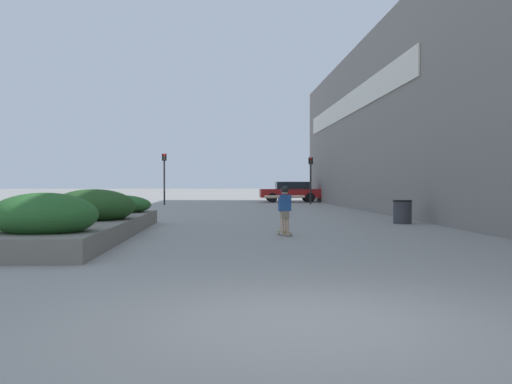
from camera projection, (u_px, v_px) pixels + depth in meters
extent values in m
plane|color=gray|center=(313.00, 322.00, 5.69)|extent=(300.00, 300.00, 0.00)
cube|color=gray|center=(401.00, 112.00, 23.76)|extent=(0.60, 47.09, 8.78)
cube|color=silver|center=(347.00, 106.00, 32.71)|extent=(0.06, 24.42, 1.20)
cube|color=slate|center=(93.00, 228.00, 14.85)|extent=(2.06, 10.64, 0.44)
ellipsoid|color=#286028|center=(44.00, 215.00, 11.03)|extent=(2.06, 1.75, 0.87)
ellipsoid|color=#234C1E|center=(93.00, 206.00, 14.91)|extent=(2.16, 2.32, 0.90)
ellipsoid|color=#286028|center=(120.00, 205.00, 18.62)|extent=(2.02, 1.70, 0.64)
cube|color=olive|center=(285.00, 232.00, 15.07)|extent=(0.37, 0.68, 0.01)
cylinder|color=beige|center=(279.00, 234.00, 15.26)|extent=(0.07, 0.07, 0.06)
cylinder|color=beige|center=(284.00, 234.00, 15.32)|extent=(0.07, 0.07, 0.06)
cylinder|color=beige|center=(285.00, 235.00, 14.83)|extent=(0.07, 0.07, 0.06)
cylinder|color=beige|center=(291.00, 235.00, 14.89)|extent=(0.07, 0.07, 0.06)
cylinder|color=tan|center=(282.00, 222.00, 15.05)|extent=(0.12, 0.12, 0.55)
cylinder|color=tan|center=(287.00, 221.00, 15.09)|extent=(0.12, 0.12, 0.55)
cube|color=gray|center=(285.00, 215.00, 15.07)|extent=(0.24, 0.21, 0.20)
cube|color=#234C8C|center=(285.00, 203.00, 15.06)|extent=(0.34, 0.24, 0.43)
cylinder|color=tan|center=(272.00, 197.00, 14.94)|extent=(0.41, 0.18, 0.07)
cylinder|color=tan|center=(297.00, 197.00, 15.18)|extent=(0.41, 0.18, 0.07)
sphere|color=tan|center=(285.00, 191.00, 15.06)|extent=(0.18, 0.18, 0.18)
sphere|color=black|center=(285.00, 190.00, 15.06)|extent=(0.21, 0.21, 0.21)
cylinder|color=#38383D|center=(402.00, 213.00, 19.61)|extent=(0.62, 0.62, 0.76)
cylinder|color=black|center=(402.00, 201.00, 19.60)|extent=(0.65, 0.65, 0.05)
cube|color=maroon|center=(290.00, 193.00, 42.47)|extent=(4.44, 1.91, 0.63)
cube|color=black|center=(292.00, 185.00, 42.47)|extent=(2.44, 1.68, 0.54)
cylinder|color=black|center=(273.00, 198.00, 41.49)|extent=(0.70, 0.22, 0.70)
cylinder|color=black|center=(271.00, 197.00, 43.30)|extent=(0.70, 0.22, 0.70)
cylinder|color=black|center=(310.00, 198.00, 41.64)|extent=(0.70, 0.22, 0.70)
cylinder|color=black|center=(306.00, 197.00, 43.45)|extent=(0.70, 0.22, 0.70)
cube|color=#BCBCC1|center=(424.00, 193.00, 43.94)|extent=(3.86, 1.78, 0.64)
cube|color=black|center=(426.00, 186.00, 43.94)|extent=(2.12, 1.57, 0.51)
cylinder|color=black|center=(412.00, 197.00, 43.03)|extent=(0.67, 0.22, 0.67)
cylinder|color=black|center=(405.00, 197.00, 44.72)|extent=(0.67, 0.22, 0.67)
cylinder|color=black|center=(443.00, 197.00, 43.16)|extent=(0.67, 0.22, 0.67)
cylinder|color=black|center=(435.00, 197.00, 44.85)|extent=(0.67, 0.22, 0.67)
cylinder|color=black|center=(164.00, 183.00, 37.06)|extent=(0.11, 0.11, 2.87)
cube|color=black|center=(164.00, 157.00, 37.03)|extent=(0.28, 0.20, 0.45)
sphere|color=red|center=(164.00, 155.00, 36.91)|extent=(0.15, 0.15, 0.15)
sphere|color=#2D2823|center=(164.00, 157.00, 36.91)|extent=(0.15, 0.15, 0.15)
sphere|color=#2D2823|center=(164.00, 159.00, 36.92)|extent=(0.15, 0.15, 0.15)
cylinder|color=black|center=(311.00, 184.00, 37.97)|extent=(0.11, 0.11, 2.67)
cube|color=black|center=(311.00, 161.00, 37.95)|extent=(0.28, 0.20, 0.45)
sphere|color=red|center=(311.00, 158.00, 37.82)|extent=(0.15, 0.15, 0.15)
sphere|color=#2D2823|center=(311.00, 161.00, 37.83)|extent=(0.15, 0.15, 0.15)
sphere|color=#2D2823|center=(311.00, 163.00, 37.83)|extent=(0.15, 0.15, 0.15)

